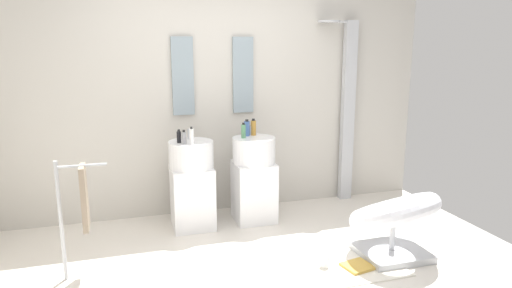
% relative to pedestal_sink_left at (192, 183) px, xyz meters
% --- Properties ---
extents(ground_plane, '(4.80, 3.60, 0.04)m').
position_rel_pedestal_sink_left_xyz_m(ground_plane, '(0.32, -1.18, -0.47)').
color(ground_plane, silver).
extents(rear_partition, '(4.80, 0.10, 2.60)m').
position_rel_pedestal_sink_left_xyz_m(rear_partition, '(0.32, 0.47, 0.85)').
color(rear_partition, beige).
rests_on(rear_partition, ground_plane).
extents(pedestal_sink_left, '(0.43, 0.43, 0.98)m').
position_rel_pedestal_sink_left_xyz_m(pedestal_sink_left, '(0.00, 0.00, 0.00)').
color(pedestal_sink_left, white).
rests_on(pedestal_sink_left, ground_plane).
extents(pedestal_sink_right, '(0.43, 0.43, 0.98)m').
position_rel_pedestal_sink_left_xyz_m(pedestal_sink_right, '(0.64, 0.00, 0.00)').
color(pedestal_sink_right, white).
rests_on(pedestal_sink_right, ground_plane).
extents(vanity_mirror_left, '(0.22, 0.03, 0.79)m').
position_rel_pedestal_sink_left_xyz_m(vanity_mirror_left, '(0.00, 0.40, 1.02)').
color(vanity_mirror_left, '#8C9EA8').
extents(vanity_mirror_right, '(0.22, 0.03, 0.79)m').
position_rel_pedestal_sink_left_xyz_m(vanity_mirror_right, '(0.64, 0.40, 1.02)').
color(vanity_mirror_right, '#8C9EA8').
extents(shower_column, '(0.49, 0.24, 2.05)m').
position_rel_pedestal_sink_left_xyz_m(shower_column, '(1.85, 0.35, 0.63)').
color(shower_column, '#B7BABF').
rests_on(shower_column, ground_plane).
extents(lounge_chair, '(1.02, 1.02, 0.65)m').
position_rel_pedestal_sink_left_xyz_m(lounge_chair, '(1.54, -1.14, -0.10)').
color(lounge_chair, '#B7BABF').
rests_on(lounge_chair, ground_plane).
extents(towel_rack, '(0.37, 0.22, 0.95)m').
position_rel_pedestal_sink_left_xyz_m(towel_rack, '(-0.96, -0.76, 0.18)').
color(towel_rack, '#B7BABF').
rests_on(towel_rack, ground_plane).
extents(area_rug, '(1.01, 0.65, 0.01)m').
position_rel_pedestal_sink_left_xyz_m(area_rug, '(1.01, -1.19, -0.45)').
color(area_rug, white).
rests_on(area_rug, ground_plane).
extents(magazine_ochre, '(0.26, 0.25, 0.02)m').
position_rel_pedestal_sink_left_xyz_m(magazine_ochre, '(1.14, -1.27, -0.43)').
color(magazine_ochre, gold).
rests_on(magazine_ochre, area_rug).
extents(coffee_mug, '(0.08, 0.08, 0.10)m').
position_rel_pedestal_sink_left_xyz_m(coffee_mug, '(0.89, -1.18, -0.40)').
color(coffee_mug, white).
rests_on(coffee_mug, area_rug).
extents(soap_bottle_grey, '(0.04, 0.04, 0.13)m').
position_rel_pedestal_sink_left_xyz_m(soap_bottle_grey, '(-0.08, -0.10, 0.48)').
color(soap_bottle_grey, '#99999E').
rests_on(soap_bottle_grey, pedestal_sink_left).
extents(soap_bottle_blue, '(0.06, 0.06, 0.17)m').
position_rel_pedestal_sink_left_xyz_m(soap_bottle_blue, '(0.59, 0.10, 0.50)').
color(soap_bottle_blue, '#4C72B7').
rests_on(soap_bottle_blue, pedestal_sink_right).
extents(soap_bottle_white, '(0.04, 0.04, 0.17)m').
position_rel_pedestal_sink_left_xyz_m(soap_bottle_white, '(-0.01, -0.15, 0.50)').
color(soap_bottle_white, white).
rests_on(soap_bottle_white, pedestal_sink_left).
extents(soap_bottle_amber, '(0.05, 0.05, 0.17)m').
position_rel_pedestal_sink_left_xyz_m(soap_bottle_amber, '(0.66, 0.11, 0.50)').
color(soap_bottle_amber, '#C68C38').
rests_on(soap_bottle_amber, pedestal_sink_right).
extents(soap_bottle_black, '(0.04, 0.04, 0.13)m').
position_rel_pedestal_sink_left_xyz_m(soap_bottle_black, '(-0.12, -0.04, 0.48)').
color(soap_bottle_black, black).
rests_on(soap_bottle_black, pedestal_sink_left).
extents(soap_bottle_green, '(0.04, 0.04, 0.15)m').
position_rel_pedestal_sink_left_xyz_m(soap_bottle_green, '(0.53, 0.00, 0.49)').
color(soap_bottle_green, '#59996B').
rests_on(soap_bottle_green, pedestal_sink_right).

